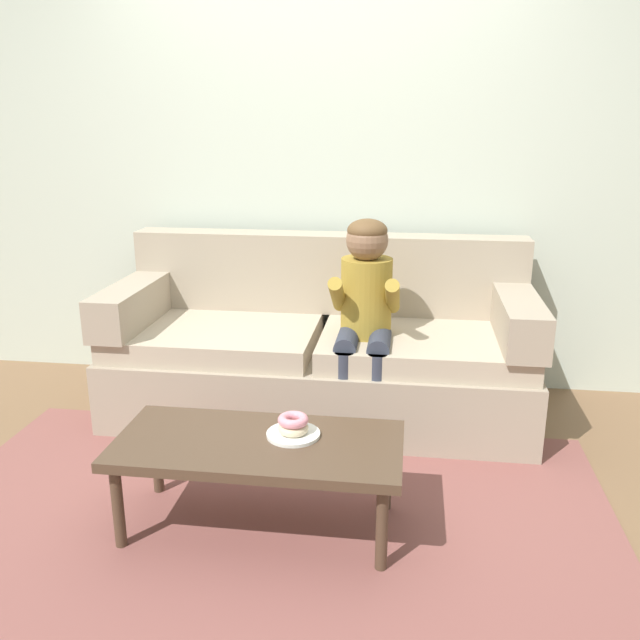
{
  "coord_description": "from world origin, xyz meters",
  "views": [
    {
      "loc": [
        0.55,
        -2.57,
        1.57
      ],
      "look_at": [
        0.13,
        0.45,
        0.65
      ],
      "focal_mm": 37.53,
      "sensor_mm": 36.0,
      "label": 1
    }
  ],
  "objects_px": {
    "person_child": "(365,307)",
    "toy_controller": "(218,462)",
    "coffee_table": "(257,450)",
    "couch": "(321,353)",
    "donut": "(293,428)"
  },
  "relations": [
    {
      "from": "coffee_table",
      "to": "donut",
      "type": "relative_size",
      "value": 9.23
    },
    {
      "from": "couch",
      "to": "toy_controller",
      "type": "bearing_deg",
      "value": -119.08
    },
    {
      "from": "coffee_table",
      "to": "person_child",
      "type": "bearing_deg",
      "value": 70.29
    },
    {
      "from": "donut",
      "to": "person_child",
      "type": "bearing_deg",
      "value": 76.78
    },
    {
      "from": "person_child",
      "to": "coffee_table",
      "type": "bearing_deg",
      "value": -109.71
    },
    {
      "from": "person_child",
      "to": "toy_controller",
      "type": "distance_m",
      "value": 1.04
    },
    {
      "from": "couch",
      "to": "coffee_table",
      "type": "bearing_deg",
      "value": -94.44
    },
    {
      "from": "couch",
      "to": "coffee_table",
      "type": "distance_m",
      "value": 1.16
    },
    {
      "from": "couch",
      "to": "toy_controller",
      "type": "xyz_separation_m",
      "value": [
        -0.39,
        -0.71,
        -0.32
      ]
    },
    {
      "from": "person_child",
      "to": "toy_controller",
      "type": "xyz_separation_m",
      "value": [
        -0.64,
        -0.5,
        -0.65
      ]
    },
    {
      "from": "coffee_table",
      "to": "donut",
      "type": "height_order",
      "value": "donut"
    },
    {
      "from": "coffee_table",
      "to": "donut",
      "type": "distance_m",
      "value": 0.16
    },
    {
      "from": "person_child",
      "to": "toy_controller",
      "type": "height_order",
      "value": "person_child"
    },
    {
      "from": "couch",
      "to": "coffee_table",
      "type": "relative_size",
      "value": 2.01
    },
    {
      "from": "coffee_table",
      "to": "person_child",
      "type": "relative_size",
      "value": 1.01
    }
  ]
}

